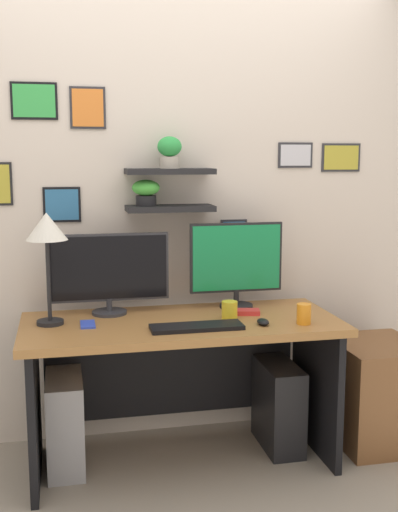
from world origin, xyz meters
TOP-DOWN VIEW (x-y plane):
  - ground_plane at (0.00, 0.00)m, footprint 8.00×8.00m
  - back_wall_assembly at (-0.00, 0.44)m, footprint 4.40×0.24m
  - desk at (0.00, 0.05)m, footprint 1.57×0.68m
  - monitor_left at (-0.34, 0.22)m, footprint 0.62×0.18m
  - monitor_right at (0.34, 0.22)m, footprint 0.50×0.18m
  - keyboard at (0.04, -0.17)m, footprint 0.44×0.14m
  - computer_mouse at (0.37, -0.17)m, footprint 0.06×0.09m
  - desk_lamp at (-0.64, 0.06)m, footprint 0.20×0.20m
  - cell_phone at (-0.46, 0.01)m, footprint 0.07×0.14m
  - coffee_mug at (0.24, -0.02)m, footprint 0.08×0.08m
  - pen_cup at (0.57, -0.19)m, footprint 0.07×0.07m
  - scissors_tray at (0.36, 0.05)m, footprint 0.14×0.11m
  - drawer_cabinet at (1.08, 0.01)m, footprint 0.44×0.50m
  - computer_tower_left at (-0.58, 0.08)m, footprint 0.18×0.40m
  - computer_tower_right at (0.54, 0.07)m, footprint 0.18×0.40m

SIDE VIEW (x-z plane):
  - ground_plane at x=0.00m, z-range 0.00..0.00m
  - computer_tower_right at x=0.54m, z-range 0.00..0.46m
  - computer_tower_left at x=-0.58m, z-range 0.00..0.47m
  - drawer_cabinet at x=1.08m, z-range 0.00..0.56m
  - desk at x=0.00m, z-range 0.16..0.91m
  - cell_phone at x=-0.46m, z-range 0.75..0.76m
  - keyboard at x=0.04m, z-range 0.75..0.77m
  - scissors_tray at x=0.36m, z-range 0.75..0.77m
  - computer_mouse at x=0.37m, z-range 0.75..0.78m
  - coffee_mug at x=0.24m, z-range 0.75..0.84m
  - pen_cup at x=0.57m, z-range 0.75..0.85m
  - monitor_left at x=-0.34m, z-range 0.76..1.18m
  - monitor_right at x=0.34m, z-range 0.77..1.22m
  - desk_lamp at x=-0.64m, z-range 0.92..1.47m
  - back_wall_assembly at x=0.00m, z-range 0.00..2.70m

